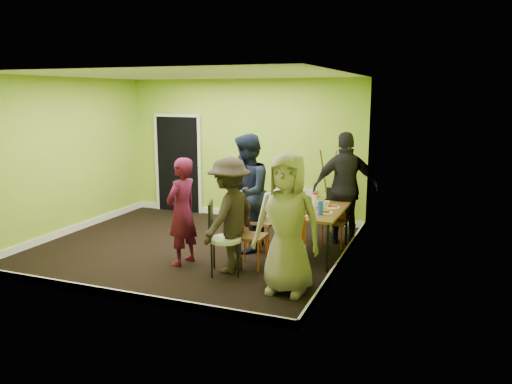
{
  "coord_description": "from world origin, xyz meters",
  "views": [
    {
      "loc": [
        3.86,
        -7.06,
        2.52
      ],
      "look_at": [
        1.14,
        0.0,
        1.02
      ],
      "focal_mm": 35.0,
      "sensor_mm": 36.0,
      "label": 1
    }
  ],
  "objects_px": {
    "dining_table": "(314,212)",
    "person_left_near": "(230,215)",
    "easel": "(335,190)",
    "person_back_end": "(346,188)",
    "person_front_end": "(287,224)",
    "chair_left_near": "(246,230)",
    "chair_back_end": "(338,205)",
    "thermos": "(315,201)",
    "chair_left_far": "(260,215)",
    "person_left_far": "(246,193)",
    "chair_bentwood": "(220,234)",
    "person_standing": "(182,212)",
    "blue_bottle": "(320,208)",
    "chair_front_end": "(291,245)",
    "orange_bottle": "(316,205)"
  },
  "relations": [
    {
      "from": "dining_table",
      "to": "person_left_near",
      "type": "distance_m",
      "value": 1.48
    },
    {
      "from": "dining_table",
      "to": "easel",
      "type": "height_order",
      "value": "easel"
    },
    {
      "from": "person_back_end",
      "to": "person_front_end",
      "type": "height_order",
      "value": "person_back_end"
    },
    {
      "from": "chair_left_near",
      "to": "person_back_end",
      "type": "distance_m",
      "value": 2.08
    },
    {
      "from": "chair_back_end",
      "to": "thermos",
      "type": "distance_m",
      "value": 0.68
    },
    {
      "from": "chair_left_far",
      "to": "person_left_far",
      "type": "relative_size",
      "value": 0.56
    },
    {
      "from": "chair_left_near",
      "to": "person_left_far",
      "type": "relative_size",
      "value": 0.52
    },
    {
      "from": "chair_bentwood",
      "to": "person_left_far",
      "type": "bearing_deg",
      "value": 161.89
    },
    {
      "from": "chair_bentwood",
      "to": "person_left_near",
      "type": "xyz_separation_m",
      "value": [
        0.09,
        0.13,
        0.25
      ]
    },
    {
      "from": "chair_bentwood",
      "to": "person_standing",
      "type": "xyz_separation_m",
      "value": [
        -0.69,
        0.15,
        0.23
      ]
    },
    {
      "from": "chair_bentwood",
      "to": "person_standing",
      "type": "relative_size",
      "value": 0.64
    },
    {
      "from": "blue_bottle",
      "to": "person_standing",
      "type": "xyz_separation_m",
      "value": [
        -1.9,
        -0.76,
        -0.05
      ]
    },
    {
      "from": "person_left_far",
      "to": "chair_bentwood",
      "type": "bearing_deg",
      "value": -8.29
    },
    {
      "from": "person_standing",
      "to": "person_left_near",
      "type": "relative_size",
      "value": 0.97
    },
    {
      "from": "thermos",
      "to": "person_front_end",
      "type": "relative_size",
      "value": 0.12
    },
    {
      "from": "chair_front_end",
      "to": "easel",
      "type": "distance_m",
      "value": 3.0
    },
    {
      "from": "chair_bentwood",
      "to": "thermos",
      "type": "bearing_deg",
      "value": 122.52
    },
    {
      "from": "person_standing",
      "to": "chair_front_end",
      "type": "bearing_deg",
      "value": 94.13
    },
    {
      "from": "chair_bentwood",
      "to": "person_left_far",
      "type": "height_order",
      "value": "person_left_far"
    },
    {
      "from": "chair_front_end",
      "to": "person_standing",
      "type": "distance_m",
      "value": 1.77
    },
    {
      "from": "chair_left_near",
      "to": "person_front_end",
      "type": "bearing_deg",
      "value": 49.34
    },
    {
      "from": "dining_table",
      "to": "chair_front_end",
      "type": "relative_size",
      "value": 1.56
    },
    {
      "from": "chair_front_end",
      "to": "blue_bottle",
      "type": "xyz_separation_m",
      "value": [
        0.16,
        0.95,
        0.32
      ]
    },
    {
      "from": "chair_front_end",
      "to": "person_standing",
      "type": "relative_size",
      "value": 0.6
    },
    {
      "from": "easel",
      "to": "chair_back_end",
      "type": "bearing_deg",
      "value": -75.5
    },
    {
      "from": "easel",
      "to": "person_back_end",
      "type": "bearing_deg",
      "value": -67.09
    },
    {
      "from": "easel",
      "to": "orange_bottle",
      "type": "height_order",
      "value": "easel"
    },
    {
      "from": "chair_left_far",
      "to": "orange_bottle",
      "type": "distance_m",
      "value": 0.91
    },
    {
      "from": "chair_front_end",
      "to": "dining_table",
      "type": "bearing_deg",
      "value": 76.12
    },
    {
      "from": "easel",
      "to": "person_standing",
      "type": "distance_m",
      "value": 3.27
    },
    {
      "from": "orange_bottle",
      "to": "person_front_end",
      "type": "relative_size",
      "value": 0.04
    },
    {
      "from": "person_front_end",
      "to": "orange_bottle",
      "type": "bearing_deg",
      "value": 92.56
    },
    {
      "from": "chair_back_end",
      "to": "person_left_far",
      "type": "xyz_separation_m",
      "value": [
        -1.3,
        -0.86,
        0.27
      ]
    },
    {
      "from": "chair_front_end",
      "to": "person_front_end",
      "type": "relative_size",
      "value": 0.53
    },
    {
      "from": "blue_bottle",
      "to": "chair_left_far",
      "type": "bearing_deg",
      "value": 165.62
    },
    {
      "from": "person_standing",
      "to": "easel",
      "type": "bearing_deg",
      "value": 159.29
    },
    {
      "from": "chair_left_far",
      "to": "chair_left_near",
      "type": "distance_m",
      "value": 0.79
    },
    {
      "from": "thermos",
      "to": "blue_bottle",
      "type": "bearing_deg",
      "value": -65.27
    },
    {
      "from": "dining_table",
      "to": "chair_back_end",
      "type": "relative_size",
      "value": 1.57
    },
    {
      "from": "person_standing",
      "to": "person_left_near",
      "type": "height_order",
      "value": "person_left_near"
    },
    {
      "from": "orange_bottle",
      "to": "thermos",
      "type": "bearing_deg",
      "value": -108.68
    },
    {
      "from": "person_back_end",
      "to": "orange_bottle",
      "type": "bearing_deg",
      "value": 43.28
    },
    {
      "from": "thermos",
      "to": "person_left_far",
      "type": "xyz_separation_m",
      "value": [
        -1.06,
        -0.24,
        0.09
      ]
    },
    {
      "from": "chair_left_near",
      "to": "person_left_far",
      "type": "height_order",
      "value": "person_left_far"
    },
    {
      "from": "chair_front_end",
      "to": "person_standing",
      "type": "height_order",
      "value": "person_standing"
    },
    {
      "from": "blue_bottle",
      "to": "thermos",
      "type": "bearing_deg",
      "value": 114.73
    },
    {
      "from": "chair_front_end",
      "to": "person_left_far",
      "type": "xyz_separation_m",
      "value": [
        -1.1,
        1.15,
        0.41
      ]
    },
    {
      "from": "person_left_near",
      "to": "dining_table",
      "type": "bearing_deg",
      "value": 150.6
    },
    {
      "from": "thermos",
      "to": "blue_bottle",
      "type": "relative_size",
      "value": 0.99
    },
    {
      "from": "chair_bentwood",
      "to": "person_left_near",
      "type": "distance_m",
      "value": 0.3
    }
  ]
}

